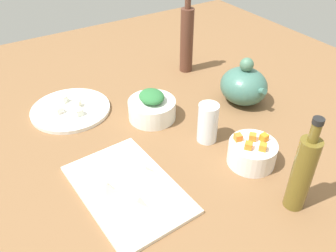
% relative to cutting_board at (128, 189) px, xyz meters
% --- Properties ---
extents(tabletop, '(1.90, 1.90, 0.03)m').
position_rel_cutting_board_xyz_m(tabletop, '(-0.11, 0.19, -0.02)').
color(tabletop, brown).
rests_on(tabletop, ground).
extents(cutting_board, '(0.33, 0.23, 0.01)m').
position_rel_cutting_board_xyz_m(cutting_board, '(0.00, 0.00, 0.00)').
color(cutting_board, silver).
rests_on(cutting_board, tabletop).
extents(plate_tofu, '(0.25, 0.25, 0.01)m').
position_rel_cutting_board_xyz_m(plate_tofu, '(-0.40, 0.00, 0.00)').
color(plate_tofu, white).
rests_on(plate_tofu, tabletop).
extents(bowl_greens, '(0.14, 0.14, 0.06)m').
position_rel_cutting_board_xyz_m(bowl_greens, '(-0.23, 0.20, 0.03)').
color(bowl_greens, white).
rests_on(bowl_greens, tabletop).
extents(bowl_carrots, '(0.12, 0.12, 0.06)m').
position_rel_cutting_board_xyz_m(bowl_carrots, '(0.08, 0.32, 0.03)').
color(bowl_carrots, white).
rests_on(bowl_carrots, tabletop).
extents(teapot, '(0.17, 0.15, 0.16)m').
position_rel_cutting_board_xyz_m(teapot, '(-0.16, 0.50, 0.06)').
color(teapot, '#3E6C5E').
rests_on(teapot, tabletop).
extents(bottle_0, '(0.05, 0.05, 0.29)m').
position_rel_cutting_board_xyz_m(bottle_0, '(-0.44, 0.47, 0.12)').
color(bottle_0, '#543023').
rests_on(bottle_0, tabletop).
extents(bottle_1, '(0.05, 0.05, 0.24)m').
position_rel_cutting_board_xyz_m(bottle_1, '(0.24, 0.30, 0.10)').
color(bottle_1, brown).
rests_on(bottle_1, tabletop).
extents(drinking_glass_0, '(0.06, 0.06, 0.12)m').
position_rel_cutting_board_xyz_m(drinking_glass_0, '(-0.06, 0.28, 0.05)').
color(drinking_glass_0, white).
rests_on(drinking_glass_0, tabletop).
extents(carrot_cube_0, '(0.03, 0.03, 0.02)m').
position_rel_cutting_board_xyz_m(carrot_cube_0, '(0.09, 0.30, 0.07)').
color(carrot_cube_0, orange).
rests_on(carrot_cube_0, bowl_carrots).
extents(carrot_cube_1, '(0.03, 0.03, 0.02)m').
position_rel_cutting_board_xyz_m(carrot_cube_1, '(0.11, 0.32, 0.07)').
color(carrot_cube_1, orange).
rests_on(carrot_cube_1, bowl_carrots).
extents(carrot_cube_2, '(0.02, 0.02, 0.02)m').
position_rel_cutting_board_xyz_m(carrot_cube_2, '(0.05, 0.30, 0.07)').
color(carrot_cube_2, orange).
rests_on(carrot_cube_2, bowl_carrots).
extents(carrot_cube_3, '(0.03, 0.03, 0.02)m').
position_rel_cutting_board_xyz_m(carrot_cube_3, '(0.07, 0.33, 0.07)').
color(carrot_cube_3, orange).
rests_on(carrot_cube_3, bowl_carrots).
extents(carrot_cube_4, '(0.02, 0.02, 0.02)m').
position_rel_cutting_board_xyz_m(carrot_cube_4, '(0.09, 0.35, 0.07)').
color(carrot_cube_4, orange).
rests_on(carrot_cube_4, bowl_carrots).
extents(chopped_greens_mound, '(0.09, 0.08, 0.03)m').
position_rel_cutting_board_xyz_m(chopped_greens_mound, '(-0.23, 0.20, 0.07)').
color(chopped_greens_mound, '#2C6E38').
rests_on(chopped_greens_mound, bowl_greens).
extents(tofu_cube_0, '(0.02, 0.02, 0.02)m').
position_rel_cutting_board_xyz_m(tofu_cube_0, '(-0.35, 0.01, 0.02)').
color(tofu_cube_0, white).
rests_on(tofu_cube_0, plate_tofu).
extents(tofu_cube_1, '(0.03, 0.03, 0.02)m').
position_rel_cutting_board_xyz_m(tofu_cube_1, '(-0.40, 0.02, 0.02)').
color(tofu_cube_1, white).
rests_on(tofu_cube_1, plate_tofu).
extents(tofu_cube_2, '(0.03, 0.03, 0.02)m').
position_rel_cutting_board_xyz_m(tofu_cube_2, '(-0.39, -0.04, 0.02)').
color(tofu_cube_2, white).
rests_on(tofu_cube_2, plate_tofu).
extents(tofu_cube_3, '(0.03, 0.03, 0.02)m').
position_rel_cutting_board_xyz_m(tofu_cube_3, '(-0.45, -0.00, 0.02)').
color(tofu_cube_3, white).
rests_on(tofu_cube_3, plate_tofu).
extents(dumpling_0, '(0.07, 0.07, 0.02)m').
position_rel_cutting_board_xyz_m(dumpling_0, '(0.07, -0.01, 0.02)').
color(dumpling_0, beige).
rests_on(dumpling_0, cutting_board).
extents(dumpling_1, '(0.06, 0.06, 0.03)m').
position_rel_cutting_board_xyz_m(dumpling_1, '(-0.01, -0.05, 0.02)').
color(dumpling_1, beige).
rests_on(dumpling_1, cutting_board).
extents(dumpling_2, '(0.07, 0.07, 0.02)m').
position_rel_cutting_board_xyz_m(dumpling_2, '(-0.01, 0.06, 0.02)').
color(dumpling_2, beige).
rests_on(dumpling_2, cutting_board).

